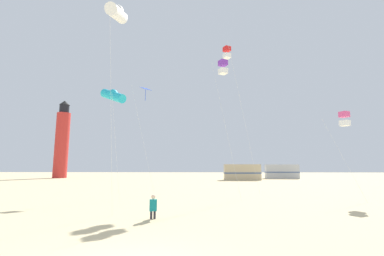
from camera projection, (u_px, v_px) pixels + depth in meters
The scene contains 10 objects.
kite_flyer_standing at pixel (153, 206), 12.24m from camera, with size 0.40×0.55×1.16m.
kite_tube_white at pixel (117, 13), 15.06m from camera, with size 0.84×2.53×11.90m.
kite_box_scarlet at pixel (227, 53), 25.50m from camera, with size 3.07×3.07×14.01m.
kite_box_violet at pixel (223, 67), 21.35m from camera, with size 2.04×1.50×11.05m.
kite_tube_cyan at pixel (113, 95), 20.64m from camera, with size 2.49×1.91×8.70m.
kite_box_rainbow at pixel (344, 119), 20.64m from camera, with size 2.22×2.22×6.75m.
kite_diamond_blue at pixel (145, 93), 25.24m from camera, with size 2.31×1.87×10.12m.
lighthouse_distant at pixel (62, 141), 56.57m from camera, with size 2.80×2.80×16.80m.
rv_van_tan at pixel (242, 172), 47.27m from camera, with size 6.48×2.46×2.80m.
rv_van_silver at pixel (282, 172), 53.21m from camera, with size 6.56×2.70×2.80m.
Camera 1 is at (1.91, -6.19, 2.48)m, focal length 24.52 mm.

